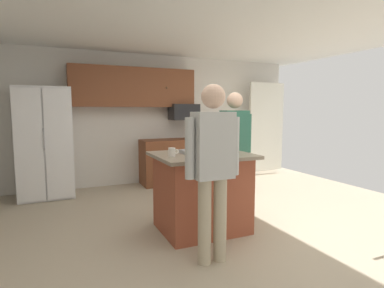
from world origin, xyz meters
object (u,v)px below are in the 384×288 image
Objects in this scene: person_host_foreground at (234,143)px; glass_pilsner at (220,143)px; person_elder_center at (213,161)px; mug_ceramic_white at (172,152)px; mug_blue_stoneware at (195,148)px; glass_stout_tall at (197,151)px; glass_dark_ale at (216,150)px; serving_tray at (200,152)px; refrigerator at (45,143)px; kitchen_island at (202,191)px; microwave_over_range at (184,112)px; tumbler_amber at (234,150)px.

glass_pilsner is (-0.34, -0.18, 0.03)m from person_host_foreground.
mug_ceramic_white is (-0.15, 0.73, 0.00)m from person_elder_center.
mug_blue_stoneware is 0.52m from glass_stout_tall.
serving_tray is (-0.04, 0.34, -0.06)m from glass_dark_ale.
glass_dark_ale is 0.35m from serving_tray.
person_host_foreground is 0.77m from mug_blue_stoneware.
person_host_foreground reaches higher than mug_blue_stoneware.
mug_blue_stoneware is at bearing -49.75° from refrigerator.
serving_tray is at bearing -148.78° from glass_pilsner.
kitchen_island is at bearing -94.46° from mug_blue_stoneware.
glass_pilsner is (-0.38, -2.22, -0.41)m from microwave_over_range.
mug_ceramic_white is 0.91m from glass_pilsner.
glass_dark_ale is 1.30× the size of mug_ceramic_white.
tumbler_amber is (0.53, 0.49, 0.02)m from person_elder_center.
microwave_over_range is at bearing 71.19° from mug_blue_stoneware.
refrigerator is 1.63× the size of kitchen_island.
refrigerator reaches higher than glass_stout_tall.
serving_tray is (-0.03, -0.21, -0.03)m from mug_blue_stoneware.
tumbler_amber reaches higher than kitchen_island.
microwave_over_range is 3.99× the size of glass_stout_tall.
microwave_over_range reaches higher than glass_pilsner.
tumbler_amber is 0.92× the size of glass_stout_tall.
person_elder_center is at bearing -122.01° from glass_pilsner.
glass_stout_tall is (0.09, 0.56, 0.02)m from person_elder_center.
refrigerator is 2.84m from mug_ceramic_white.
person_elder_center is 14.54× the size of mug_blue_stoneware.
person_elder_center reaches higher than glass_stout_tall.
kitchen_island is at bearing -144.48° from glass_pilsner.
glass_dark_ale is at bearing -88.94° from mug_blue_stoneware.
glass_stout_tall is (-0.44, 0.06, 0.01)m from tumbler_amber.
person_elder_center is 1.08m from mug_blue_stoneware.
mug_blue_stoneware is at bearing 3.16° from person_elder_center.
glass_dark_ale is 0.21m from glass_stout_tall.
microwave_over_range is at bearing 65.01° from mug_ceramic_white.
kitchen_island is 2.61× the size of serving_tray.
refrigerator is at bearing 44.20° from person_elder_center.
microwave_over_range is at bearing 80.40° from glass_pilsner.
refrigerator is 11.90× the size of glass_pilsner.
refrigerator reaches higher than mug_blue_stoneware.
person_host_foreground is at bearing -91.11° from microwave_over_range.
glass_dark_ale is at bearing -83.60° from serving_tray.
refrigerator is 3.04m from kitchen_island.
mug_blue_stoneware is 0.53m from mug_ceramic_white.
tumbler_amber is at bearing 0.65° from glass_dark_ale.
refrigerator is 14.53× the size of tumbler_amber.
mug_ceramic_white is at bearing -144.02° from mug_blue_stoneware.
person_host_foreground is at bearing 25.18° from mug_ceramic_white.
tumbler_amber is (0.24, 0.00, -0.02)m from glass_dark_ale.
mug_blue_stoneware is 0.96× the size of mug_ceramic_white.
glass_stout_tall is (1.64, -2.64, 0.10)m from refrigerator.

